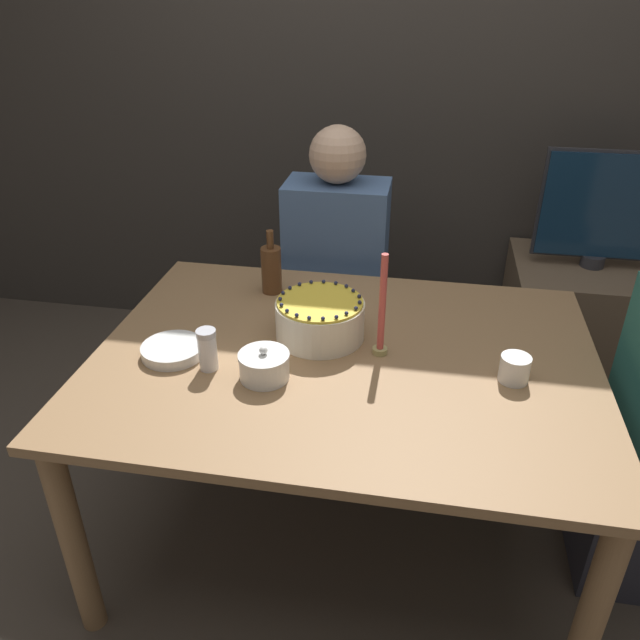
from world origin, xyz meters
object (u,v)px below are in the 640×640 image
cake (320,319)px  sugar_bowl (264,366)px  bottle (271,269)px  person_man_blue_shirt (336,294)px  candle (382,314)px  tv_monitor (604,209)px  sugar_shaker (208,349)px

cake → sugar_bowl: bearing=-114.5°
cake → bottle: size_ratio=1.19×
cake → person_man_blue_shirt: person_man_blue_shirt is taller
candle → bottle: size_ratio=1.40×
bottle → person_man_blue_shirt: (0.17, 0.38, -0.28)m
sugar_bowl → tv_monitor: tv_monitor is taller
candle → person_man_blue_shirt: 0.83m
sugar_bowl → tv_monitor: bearing=47.8°
tv_monitor → sugar_shaker: bearing=-136.5°
cake → sugar_shaker: size_ratio=2.18×
candle → bottle: (-0.41, 0.34, -0.04)m
sugar_bowl → sugar_shaker: bearing=174.1°
sugar_bowl → candle: bearing=31.1°
person_man_blue_shirt → sugar_bowl: bearing=86.2°
sugar_bowl → candle: (0.30, 0.18, 0.09)m
candle → person_man_blue_shirt: size_ratio=0.26×
person_man_blue_shirt → sugar_shaker: bearing=75.6°
person_man_blue_shirt → tv_monitor: 1.16m
candle → tv_monitor: tv_monitor is taller
sugar_bowl → person_man_blue_shirt: size_ratio=0.12×
sugar_shaker → bottle: bottle is taller
sugar_shaker → bottle: 0.51m
bottle → person_man_blue_shirt: person_man_blue_shirt is taller
cake → sugar_bowl: (-0.11, -0.25, -0.02)m
sugar_bowl → bottle: size_ratio=0.62×
candle → bottle: candle is taller
candle → bottle: bearing=140.6°
sugar_bowl → bottle: bearing=101.8°
cake → bottle: bearing=128.8°
sugar_shaker → candle: (0.47, 0.17, 0.07)m
sugar_bowl → bottle: 0.53m
cake → person_man_blue_shirt: 0.71m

